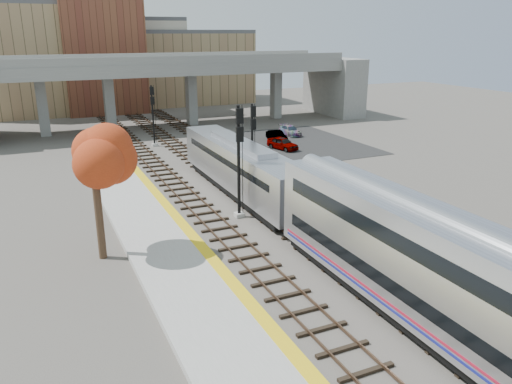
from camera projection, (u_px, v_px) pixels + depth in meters
name	position (u px, v px, depth m)	size (l,w,h in m)	color
ground	(317.00, 264.00, 27.86)	(160.00, 160.00, 0.00)	#47423D
platform	(192.00, 287.00, 24.95)	(4.50, 60.00, 0.35)	#9E9E99
yellow_strip	(228.00, 277.00, 25.64)	(0.70, 60.00, 0.01)	yellow
tracks	(244.00, 196.00, 39.03)	(10.70, 95.00, 0.25)	black
overpass	(176.00, 82.00, 66.98)	(54.00, 12.00, 9.50)	slate
buildings_far	(119.00, 59.00, 83.57)	(43.00, 21.00, 20.60)	#947D56
parking_lot	(295.00, 143.00, 57.62)	(14.00, 18.00, 0.04)	black
locomotive	(241.00, 167.00, 38.96)	(3.02, 19.05, 4.10)	#A8AAB2
coach	(469.00, 292.00, 19.23)	(3.03, 25.00, 5.00)	#A8AAB2
signal_mast_near	(239.00, 162.00, 33.62)	(0.60, 0.64, 7.78)	#9E9E99
signal_mast_mid	(252.00, 146.00, 41.46)	(0.60, 0.64, 6.76)	#9E9E99
signal_mast_far	(153.00, 117.00, 55.30)	(0.60, 0.64, 6.77)	#9E9E99
tree	(92.00, 151.00, 26.70)	(3.60, 3.60, 8.46)	#382619
car_a	(283.00, 143.00, 54.44)	(1.58, 3.92, 1.34)	#99999E
car_b	(277.00, 136.00, 58.35)	(1.33, 3.82, 1.26)	#99999E
car_c	(290.00, 130.00, 61.96)	(1.61, 3.97, 1.15)	#99999E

